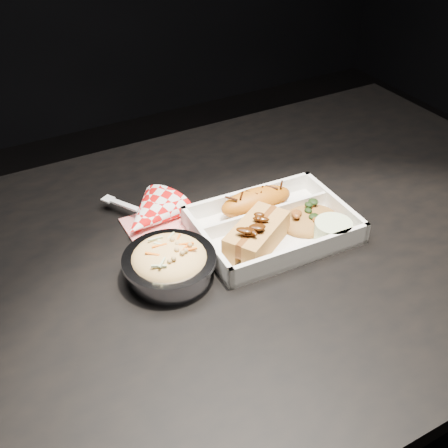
{
  "coord_description": "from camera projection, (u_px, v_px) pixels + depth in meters",
  "views": [
    {
      "loc": [
        -0.41,
        -0.61,
        1.31
      ],
      "look_at": [
        -0.07,
        -0.01,
        0.81
      ],
      "focal_mm": 45.0,
      "sensor_mm": 36.0,
      "label": 1
    }
  ],
  "objects": [
    {
      "name": "fried_pastry",
      "position": [
        256.0,
        201.0,
        0.95
      ],
      "size": [
        0.13,
        0.06,
        0.05
      ],
      "primitive_type": "ellipsoid",
      "rotation": [
        0.0,
        0.0,
        -0.05
      ],
      "color": "#BC6312",
      "rests_on": "food_tray"
    },
    {
      "name": "foil_coleslaw_cup",
      "position": [
        169.0,
        262.0,
        0.82
      ],
      "size": [
        0.14,
        0.14,
        0.06
      ],
      "color": "silver",
      "rests_on": "dining_table"
    },
    {
      "name": "food_tray",
      "position": [
        272.0,
        228.0,
        0.92
      ],
      "size": [
        0.26,
        0.19,
        0.04
      ],
      "rotation": [
        0.0,
        0.0,
        -0.05
      ],
      "color": "silver",
      "rests_on": "dining_table"
    },
    {
      "name": "dining_table",
      "position": [
        257.0,
        277.0,
        0.98
      ],
      "size": [
        1.2,
        0.8,
        0.75
      ],
      "color": "black",
      "rests_on": "ground"
    },
    {
      "name": "hotdog",
      "position": [
        257.0,
        233.0,
        0.87
      ],
      "size": [
        0.13,
        0.11,
        0.06
      ],
      "rotation": [
        0.0,
        0.0,
        0.53
      ],
      "color": "#BC8540",
      "rests_on": "food_tray"
    },
    {
      "name": "napkin_fork",
      "position": [
        150.0,
        216.0,
        0.94
      ],
      "size": [
        0.15,
        0.16,
        0.1
      ],
      "rotation": [
        0.0,
        0.0,
        -1.04
      ],
      "color": "red",
      "rests_on": "dining_table"
    },
    {
      "name": "fried_rice_mound",
      "position": [
        310.0,
        215.0,
        0.93
      ],
      "size": [
        0.11,
        0.09,
        0.03
      ],
      "primitive_type": "ellipsoid",
      "rotation": [
        0.0,
        0.0,
        -0.05
      ],
      "color": "#A66E30",
      "rests_on": "food_tray"
    },
    {
      "name": "cupcake_liner",
      "position": [
        333.0,
        230.0,
        0.9
      ],
      "size": [
        0.06,
        0.06,
        0.03
      ],
      "primitive_type": "cylinder",
      "color": "beige",
      "rests_on": "food_tray"
    }
  ]
}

